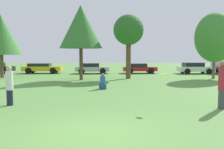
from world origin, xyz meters
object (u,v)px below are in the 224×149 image
(parked_car_white, at_px, (195,68))
(bystander_sitting, at_px, (103,83))
(tree_1, at_px, (81,27))
(parked_car_red, at_px, (139,68))
(parked_car_yellow, at_px, (42,68))
(tree_0, at_px, (1,34))
(frisbee, at_px, (163,74))
(person_thrower, at_px, (9,85))
(tree_3, at_px, (215,38))
(person_catcher, at_px, (222,84))
(tree_2, at_px, (128,31))
(parked_car_silver, at_px, (92,68))

(parked_car_white, bearing_deg, bystander_sitting, -130.36)
(tree_1, xyz_separation_m, parked_car_red, (5.95, 7.77, -4.00))
(parked_car_red, bearing_deg, bystander_sitting, -107.52)
(tree_1, bearing_deg, parked_car_yellow, 126.22)
(bystander_sitting, distance_m, tree_0, 13.43)
(bystander_sitting, relative_size, parked_car_white, 0.26)
(frisbee, xyz_separation_m, parked_car_white, (7.67, 18.76, -0.75))
(person_thrower, height_order, bystander_sitting, person_thrower)
(person_thrower, relative_size, parked_car_red, 0.43)
(tree_3, bearing_deg, person_catcher, -111.33)
(tree_1, relative_size, tree_2, 1.10)
(tree_0, bearing_deg, tree_1, -15.84)
(person_thrower, relative_size, tree_0, 0.28)
(tree_0, height_order, parked_car_white, tree_0)
(tree_1, distance_m, parked_car_red, 10.57)
(frisbee, xyz_separation_m, bystander_sitting, (-2.67, 5.86, -1.02))
(frisbee, distance_m, parked_car_red, 19.41)
(bystander_sitting, bearing_deg, tree_2, 73.20)
(person_catcher, xyz_separation_m, parked_car_white, (5.24, 18.67, -0.32))
(person_catcher, relative_size, parked_car_red, 0.49)
(parked_car_white, bearing_deg, frisbee, -113.87)
(person_thrower, bearing_deg, tree_0, 119.87)
(tree_2, relative_size, parked_car_yellow, 1.28)
(tree_3, relative_size, parked_car_silver, 1.52)
(tree_3, relative_size, parked_car_red, 1.51)
(parked_car_silver, bearing_deg, bystander_sitting, -83.88)
(person_thrower, xyz_separation_m, tree_3, (13.95, 12.03, 2.91))
(parked_car_yellow, bearing_deg, parked_car_red, -1.70)
(tree_0, height_order, tree_2, tree_0)
(person_catcher, relative_size, bystander_sitting, 1.89)
(person_catcher, xyz_separation_m, tree_3, (4.97, 12.72, 2.79))
(tree_1, bearing_deg, parked_car_red, 52.54)
(frisbee, relative_size, parked_car_yellow, 0.06)
(bystander_sitting, distance_m, parked_car_white, 16.53)
(tree_0, relative_size, parked_car_white, 1.51)
(parked_car_red, xyz_separation_m, parked_car_white, (6.50, -0.60, 0.05))
(parked_car_yellow, xyz_separation_m, parked_car_silver, (6.03, -0.41, -0.00))
(person_catcher, relative_size, tree_0, 0.32)
(parked_car_yellow, xyz_separation_m, parked_car_white, (18.15, -0.61, 0.03))
(tree_0, bearing_deg, tree_3, -2.99)
(parked_car_yellow, bearing_deg, tree_3, -21.79)
(tree_2, bearing_deg, tree_1, -162.65)
(tree_1, height_order, tree_2, tree_1)
(parked_car_red, bearing_deg, tree_1, -129.10)
(person_catcher, relative_size, parked_car_yellow, 0.42)
(tree_3, xyz_separation_m, parked_car_white, (0.27, 5.95, -3.11))
(person_thrower, xyz_separation_m, parked_car_red, (7.72, 18.58, -0.25))
(parked_car_silver, distance_m, parked_car_red, 5.64)
(parked_car_yellow, height_order, parked_car_white, parked_car_white)
(tree_2, relative_size, parked_car_white, 1.46)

